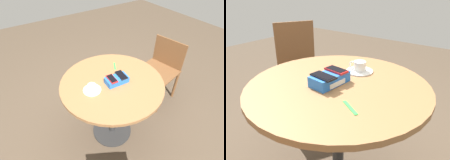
# 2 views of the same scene
# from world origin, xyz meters

# --- Properties ---
(ground_plane) EXTENTS (8.00, 8.00, 0.00)m
(ground_plane) POSITION_xyz_m (0.00, 0.00, 0.00)
(ground_plane) COLOR brown
(round_table) EXTENTS (0.97, 0.97, 0.78)m
(round_table) POSITION_xyz_m (0.00, 0.00, 0.64)
(round_table) COLOR #2D2D2D
(round_table) RESTS_ON ground_plane
(phone_box) EXTENTS (0.22, 0.13, 0.06)m
(phone_box) POSITION_xyz_m (-0.03, 0.03, 0.80)
(phone_box) COLOR blue
(phone_box) RESTS_ON round_table
(phone_black) EXTENTS (0.08, 0.14, 0.01)m
(phone_black) POSITION_xyz_m (-0.08, 0.03, 0.84)
(phone_black) COLOR black
(phone_black) RESTS_ON phone_box
(phone_red) EXTENTS (0.07, 0.13, 0.01)m
(phone_red) POSITION_xyz_m (0.02, 0.03, 0.84)
(phone_red) COLOR red
(phone_red) RESTS_ON phone_box
(saucer) EXTENTS (0.16, 0.16, 0.01)m
(saucer) POSITION_xyz_m (0.21, 0.00, 0.78)
(saucer) COLOR silver
(saucer) RESTS_ON round_table
(coffee_cup) EXTENTS (0.07, 0.10, 0.06)m
(coffee_cup) POSITION_xyz_m (0.21, 0.01, 0.81)
(coffee_cup) COLOR silver
(coffee_cup) RESTS_ON saucer
(lanyard_strap) EXTENTS (0.08, 0.12, 0.00)m
(lanyard_strap) POSITION_xyz_m (-0.16, -0.19, 0.78)
(lanyard_strap) COLOR green
(lanyard_strap) RESTS_ON round_table
(chair_far_side) EXTENTS (0.53, 0.53, 0.83)m
(chair_far_side) POSITION_xyz_m (-0.88, -0.17, 0.45)
(chair_far_side) COLOR brown
(chair_far_side) RESTS_ON ground_plane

